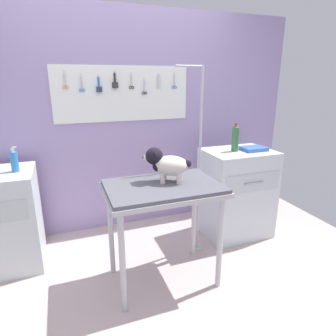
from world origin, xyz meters
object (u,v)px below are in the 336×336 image
(grooming_table, at_px, (163,196))
(dog, at_px, (166,164))
(grooming_arm, at_px, (198,171))
(cabinet_right, at_px, (236,193))
(soda_bottle, at_px, (235,138))

(grooming_table, height_order, dog, dog)
(grooming_arm, height_order, dog, grooming_arm)
(grooming_table, height_order, cabinet_right, cabinet_right)
(dog, xyz_separation_m, cabinet_right, (0.94, 0.41, -0.53))
(grooming_table, distance_m, cabinet_right, 1.12)
(grooming_arm, bearing_deg, dog, -147.38)
(grooming_table, bearing_deg, cabinet_right, 25.43)
(grooming_table, distance_m, dog, 0.25)
(cabinet_right, relative_size, soda_bottle, 3.29)
(grooming_table, xyz_separation_m, grooming_arm, (0.45, 0.32, 0.06))
(dog, bearing_deg, grooming_table, -129.42)
(grooming_arm, xyz_separation_m, dog, (-0.41, -0.26, 0.18))
(dog, relative_size, cabinet_right, 0.39)
(dog, distance_m, soda_bottle, 0.97)
(grooming_arm, relative_size, cabinet_right, 1.87)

